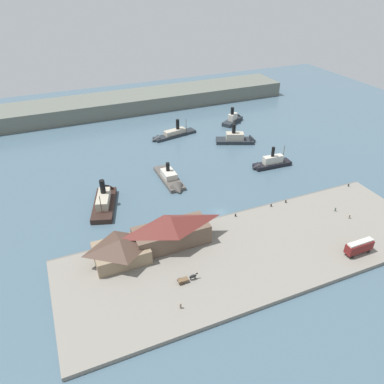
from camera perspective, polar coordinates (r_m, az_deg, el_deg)
ground_plane at (r=122.82m, az=4.35°, el=-3.16°), size 320.00×320.00×0.00m
quay_promenade at (r=107.68m, az=9.69°, el=-9.10°), size 110.00×36.00×1.20m
seawall_edge at (r=119.96m, az=5.13°, el=-3.88°), size 110.00×0.80×1.00m
ferry_shed_customs_shed at (r=102.65m, az=-10.97°, el=-8.71°), size 14.80×10.93×6.73m
ferry_shed_east_terminal at (r=105.16m, az=-3.25°, el=-5.95°), size 21.98×8.98×9.45m
street_tram at (r=113.27m, az=24.48°, el=-7.66°), size 8.40×2.59×4.15m
horse_cart at (r=96.43m, az=-0.79°, el=-13.25°), size 5.56×1.48×1.87m
pedestrian_near_cart at (r=127.61m, az=23.20°, el=-3.51°), size 0.37×0.37×1.51m
pedestrian_near_east_shed at (r=129.42m, az=21.32°, el=-2.51°), size 0.38×0.38×1.54m
pedestrian_standing_center at (r=90.72m, az=-1.78°, el=-17.21°), size 0.41×0.41×1.68m
mooring_post_east at (r=145.60m, az=23.07°, el=0.98°), size 0.44×0.44×0.90m
mooring_post_center_west at (r=125.76m, az=12.15°, el=-2.03°), size 0.44×0.44×0.90m
mooring_post_west at (r=128.91m, az=14.32°, el=-1.42°), size 0.44×0.44×0.90m
mooring_post_center_east at (r=119.10m, az=6.75°, el=-3.60°), size 0.44×0.44×0.90m
ferry_approaching_west at (r=194.79m, az=6.49°, el=11.16°), size 15.38×12.31×9.70m
ferry_approaching_east at (r=171.73m, az=7.31°, el=8.12°), size 19.20×12.53×10.75m
ferry_departing_north at (r=129.67m, az=-13.35°, el=-1.04°), size 12.55×22.47×11.59m
ferry_moored_east at (r=176.05m, az=-3.39°, el=8.83°), size 23.93×8.93×9.42m
ferry_near_quay at (r=152.09m, az=11.84°, el=4.36°), size 17.35×5.18×9.81m
ferry_moored_west at (r=137.97m, az=-3.16°, el=1.76°), size 6.13×21.53×8.80m
far_headland at (r=214.66m, az=-9.28°, el=13.60°), size 180.00×24.00×8.00m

